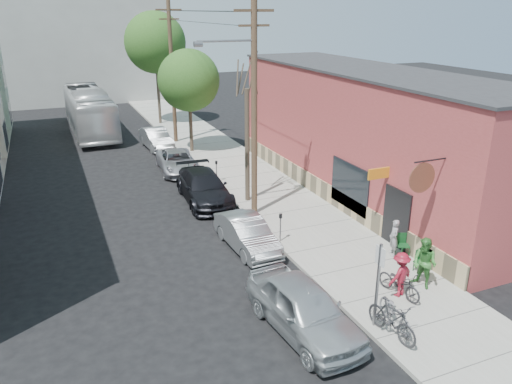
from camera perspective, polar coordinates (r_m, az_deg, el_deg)
name	(u,v)px	position (r m, az deg, el deg)	size (l,w,h in m)	color
ground	(241,266)	(19.62, -1.73, -8.49)	(120.00, 120.00, 0.00)	black
sidewalk	(240,172)	(30.47, -1.82, 2.35)	(4.50, 58.00, 0.15)	#9C9C91
cafe_building	(367,134)	(26.66, 12.52, 6.47)	(6.60, 20.20, 6.61)	#A03B3C
end_cap_building	(79,43)	(58.31, -19.59, 15.76)	(18.00, 8.00, 12.00)	#A4A49F
sign_post	(378,278)	(15.63, 13.79, -9.47)	(0.07, 0.45, 2.80)	slate
parking_meter_near	(280,223)	(20.95, 2.82, -3.55)	(0.14, 0.14, 1.24)	slate
parking_meter_far	(216,168)	(28.23, -4.54, 2.77)	(0.14, 0.14, 1.24)	slate
utility_pole_near	(253,104)	(22.62, -0.35, 10.00)	(3.57, 0.28, 10.00)	#503A28
utility_pole_far	(172,70)	(36.88, -9.58, 13.61)	(1.80, 0.28, 10.00)	#503A28
tree_bare	(247,146)	(24.86, -1.01, 5.25)	(0.24, 0.24, 5.69)	#44392C
tree_leafy_mid	(189,80)	(34.10, -7.70, 12.52)	(4.10, 4.10, 6.86)	#44392C
tree_leafy_far	(155,43)	(43.36, -11.46, 16.39)	(5.00, 5.00, 9.17)	#44392C
patio_chair_a	(403,245)	(20.79, 16.45, -5.81)	(0.50, 0.50, 0.88)	#113F1C
patio_chair_b	(422,261)	(19.71, 18.42, -7.53)	(0.50, 0.50, 0.88)	#113F1C
patron_grey	(394,238)	(20.56, 15.48, -5.05)	(0.55, 0.36, 1.50)	gray
patron_green	(425,263)	(18.52, 18.71, -7.72)	(0.90, 0.70, 1.86)	#367A31
cyclist	(400,274)	(17.82, 16.18, -9.04)	(1.04, 0.60, 1.60)	maroon
cyclist_bike	(399,283)	(17.98, 16.08, -9.96)	(0.62, 1.79, 0.94)	black
parked_bike_a	(392,319)	(15.84, 15.27, -13.87)	(0.55, 1.94, 1.16)	black
parked_bike_b	(395,312)	(16.37, 15.65, -13.10)	(0.64, 1.84, 0.96)	slate
car_0	(304,308)	(15.72, 5.48, -13.11)	(1.92, 4.76, 1.62)	#B0B5B8
car_1	(247,234)	(20.69, -1.04, -4.80)	(1.42, 4.08, 1.34)	gray
car_2	(204,187)	(25.83, -5.96, 0.54)	(2.16, 5.31, 1.54)	black
car_3	(177,162)	(30.89, -8.98, 3.46)	(2.13, 4.62, 1.28)	#A9A9B0
car_4	(156,139)	(36.43, -11.33, 6.00)	(1.51, 4.33, 1.43)	#969A9C
bus	(89,111)	(42.46, -18.51, 8.74)	(2.88, 12.31, 3.43)	white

